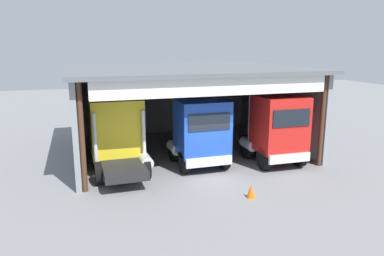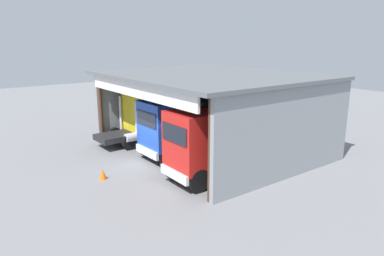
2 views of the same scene
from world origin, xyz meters
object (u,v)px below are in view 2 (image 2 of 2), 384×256
object	(u,v)px
traffic_cone	(103,174)
truck_red_center_right_bay	(197,146)
truck_yellow_right_bay	(142,115)
tool_cart	(268,139)
oil_drum	(237,127)
truck_blue_yard_outside	(166,129)

from	to	relation	value
traffic_cone	truck_red_center_right_bay	bearing A→B (deg)	48.92
truck_yellow_right_bay	tool_cart	world-z (taller)	truck_yellow_right_bay
oil_drum	traffic_cone	bearing A→B (deg)	-77.77
truck_blue_yard_outside	truck_red_center_right_bay	xyz separation A→B (m)	(3.91, -0.71, 0.07)
truck_yellow_right_bay	truck_red_center_right_bay	size ratio (longest dim) A/B	1.09
truck_yellow_right_bay	oil_drum	bearing A→B (deg)	71.69
tool_cart	traffic_cone	xyz separation A→B (m)	(-1.18, -11.06, -0.22)
oil_drum	truck_yellow_right_bay	bearing A→B (deg)	-107.53
traffic_cone	truck_yellow_right_bay	bearing A→B (deg)	133.90
tool_cart	truck_red_center_right_bay	bearing A→B (deg)	-75.12
truck_red_center_right_bay	oil_drum	size ratio (longest dim) A/B	4.86
truck_blue_yard_outside	oil_drum	distance (m)	7.89
truck_yellow_right_bay	traffic_cone	xyz separation A→B (m)	(4.76, -4.95, -1.59)
truck_yellow_right_bay	truck_red_center_right_bay	distance (m)	8.03
oil_drum	tool_cart	world-z (taller)	tool_cart
truck_red_center_right_bay	traffic_cone	world-z (taller)	truck_red_center_right_bay
truck_blue_yard_outside	traffic_cone	world-z (taller)	truck_blue_yard_outside
truck_blue_yard_outside	oil_drum	world-z (taller)	truck_blue_yard_outside
truck_blue_yard_outside	truck_yellow_right_bay	bearing A→B (deg)	-8.83
truck_yellow_right_bay	truck_blue_yard_outside	xyz separation A→B (m)	(4.01, -0.62, -0.05)
tool_cart	truck_yellow_right_bay	bearing A→B (deg)	-134.18
oil_drum	traffic_cone	size ratio (longest dim) A/B	1.60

